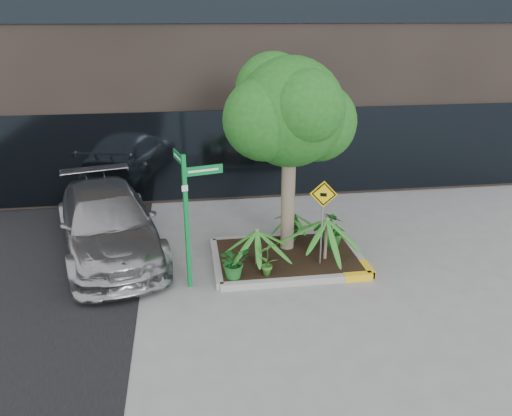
{
  "coord_description": "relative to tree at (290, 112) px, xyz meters",
  "views": [
    {
      "loc": [
        -1.97,
        -9.62,
        5.21
      ],
      "look_at": [
        -0.52,
        0.2,
        1.36
      ],
      "focal_mm": 35.0,
      "sensor_mm": 36.0,
      "label": 1
    }
  ],
  "objects": [
    {
      "name": "cattle_sign",
      "position": [
        0.57,
        -0.87,
        -1.88
      ],
      "size": [
        0.56,
        0.21,
        1.87
      ],
      "rotation": [
        0.0,
        0.0,
        -0.29
      ],
      "color": "slate",
      "rests_on": "ground"
    },
    {
      "name": "palm_front",
      "position": [
        0.72,
        -0.72,
        -2.21
      ],
      "size": [
        1.12,
        1.12,
        1.24
      ],
      "color": "gray",
      "rests_on": "ground"
    },
    {
      "name": "tree",
      "position": [
        0.0,
        0.0,
        0.0
      ],
      "size": [
        3.0,
        2.66,
        4.51
      ],
      "color": "gray",
      "rests_on": "ground"
    },
    {
      "name": "shrub_d",
      "position": [
        0.21,
        0.32,
        -2.76
      ],
      "size": [
        0.52,
        0.52,
        0.76
      ],
      "primitive_type": "imported",
      "rotation": [
        0.0,
        0.0,
        4.99
      ],
      "color": "#1D5819",
      "rests_on": "planter"
    },
    {
      "name": "palm_left",
      "position": [
        -0.81,
        -0.76,
        -2.36
      ],
      "size": [
        0.94,
        0.94,
        1.05
      ],
      "color": "gray",
      "rests_on": "ground"
    },
    {
      "name": "shrub_b",
      "position": [
        1.04,
        -0.14,
        -2.71
      ],
      "size": [
        0.67,
        0.67,
        0.85
      ],
      "primitive_type": "imported",
      "rotation": [
        0.0,
        0.0,
        2.29
      ],
      "color": "#1C5E1C",
      "rests_on": "planter"
    },
    {
      "name": "ground",
      "position": [
        -0.28,
        -0.71,
        -3.29
      ],
      "size": [
        80.0,
        80.0,
        0.0
      ],
      "primitive_type": "plane",
      "color": "gray",
      "rests_on": "ground"
    },
    {
      "name": "parked_car",
      "position": [
        -4.08,
        0.64,
        -2.55
      ],
      "size": [
        3.25,
        5.43,
        1.47
      ],
      "primitive_type": "imported",
      "rotation": [
        0.0,
        0.0,
        0.25
      ],
      "color": "#A5A5A9",
      "rests_on": "ground"
    },
    {
      "name": "street_sign_post",
      "position": [
        -2.24,
        -1.18,
        -1.57
      ],
      "size": [
        0.94,
        0.81,
        2.79
      ],
      "rotation": [
        0.0,
        0.0,
        0.24
      ],
      "color": "#0B8337",
      "rests_on": "ground"
    },
    {
      "name": "shrub_c",
      "position": [
        -0.68,
        -1.26,
        -2.76
      ],
      "size": [
        0.54,
        0.54,
        0.76
      ],
      "primitive_type": "imported",
      "rotation": [
        0.0,
        0.0,
        3.64
      ],
      "color": "#367223",
      "rests_on": "planter"
    },
    {
      "name": "planter",
      "position": [
        -0.05,
        -0.44,
        -3.19
      ],
      "size": [
        3.35,
        2.36,
        0.15
      ],
      "color": "#9E9E99",
      "rests_on": "ground"
    },
    {
      "name": "shrub_a",
      "position": [
        -1.37,
        -1.26,
        -2.79
      ],
      "size": [
        0.82,
        0.82,
        0.69
      ],
      "primitive_type": "imported",
      "rotation": [
        0.0,
        0.0,
        0.42
      ],
      "color": "#1B6021",
      "rests_on": "planter"
    },
    {
      "name": "palm_back",
      "position": [
        0.19,
        0.37,
        -2.45
      ],
      "size": [
        0.83,
        0.83,
        0.92
      ],
      "color": "gray",
      "rests_on": "ground"
    }
  ]
}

